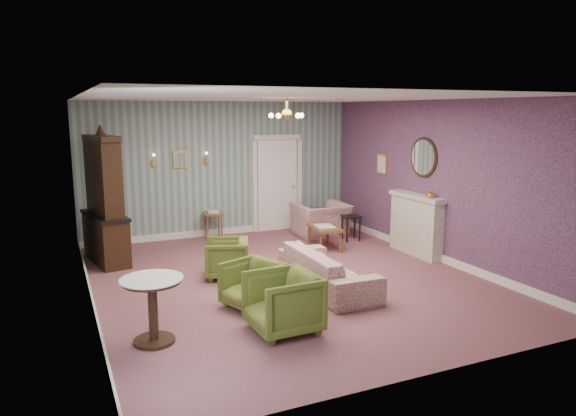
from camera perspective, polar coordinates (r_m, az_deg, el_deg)
name	(u,v)px	position (r m, az deg, el deg)	size (l,w,h in m)	color
floor	(287,279)	(8.71, -0.13, -7.67)	(7.00, 7.00, 0.00)	#7E4951
ceiling	(287,98)	(8.28, -0.13, 11.77)	(7.00, 7.00, 0.00)	white
wall_back	(221,169)	(11.64, -7.18, 4.15)	(6.00, 6.00, 0.00)	slate
wall_front	(431,240)	(5.43, 15.11, -3.33)	(6.00, 6.00, 0.00)	slate
wall_left	(84,205)	(7.68, -21.04, 0.31)	(7.00, 7.00, 0.00)	slate
wall_right	(438,181)	(9.97, 15.84, 2.79)	(7.00, 7.00, 0.00)	slate
wall_right_floral	(438,181)	(9.96, 15.78, 2.79)	(7.00, 7.00, 0.00)	#A05073
door	(277,183)	(12.08, -1.18, 2.69)	(1.12, 0.12, 2.16)	white
olive_chair_a	(283,300)	(6.63, -0.58, -9.83)	(0.80, 0.75, 0.82)	#525B20
olive_chair_b	(252,282)	(7.44, -3.84, -7.99)	(0.70, 0.65, 0.72)	#525B20
olive_chair_c	(227,256)	(8.80, -6.61, -5.17)	(0.68, 0.64, 0.70)	#525B20
sofa_chintz	(327,263)	(8.21, 4.26, -5.88)	(2.07, 0.61, 0.81)	#8E394A
wingback_chair	(321,214)	(11.57, 3.58, -0.68)	(1.10, 0.71, 0.96)	#8E394A
dresser	(103,196)	(9.99, -19.24, 1.23)	(0.50, 1.45, 2.42)	black
fireplace	(416,225)	(10.33, 13.59, -1.74)	(0.30, 1.40, 1.16)	beige
mantel_vase	(431,194)	(9.90, 15.07, 1.51)	(0.15, 0.15, 0.15)	gold
oval_mirror	(423,157)	(10.21, 14.34, 5.29)	(0.04, 0.76, 0.84)	white
framed_print	(382,164)	(11.32, 10.08, 4.66)	(0.04, 0.34, 0.42)	gold
coffee_table	(324,237)	(10.57, 3.93, -3.15)	(0.50, 0.89, 0.46)	brown
side_table_black	(351,228)	(11.27, 6.78, -2.15)	(0.35, 0.35, 0.53)	black
pedestal_table	(153,310)	(6.53, -14.31, -10.60)	(0.74, 0.74, 0.80)	black
nesting_table	(213,225)	(11.40, -8.03, -1.79)	(0.38, 0.48, 0.63)	brown
gilt_mirror_back	(180,160)	(11.34, -11.51, 5.13)	(0.28, 0.06, 0.36)	gold
sconce_left	(154,161)	(11.22, -14.24, 4.96)	(0.16, 0.12, 0.30)	gold
sconce_right	(206,159)	(11.46, -8.80, 5.27)	(0.16, 0.12, 0.30)	gold
chandelier	(287,116)	(8.28, -0.13, 9.90)	(0.56, 0.56, 0.36)	gold
burgundy_cushion	(322,216)	(11.42, 3.71, -0.83)	(0.38, 0.10, 0.38)	maroon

